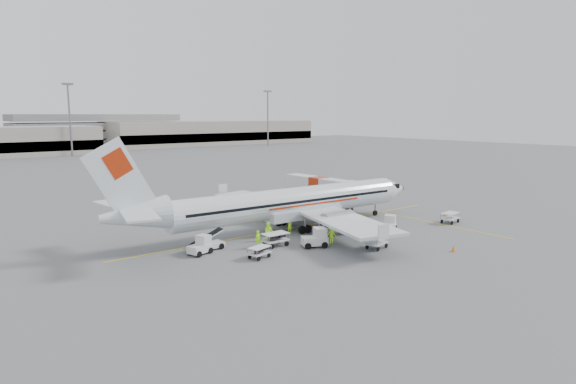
% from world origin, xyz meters
% --- Properties ---
extents(ground, '(360.00, 360.00, 0.00)m').
position_xyz_m(ground, '(0.00, 0.00, 0.00)').
color(ground, '#56595B').
extents(stripe_lead, '(44.00, 0.20, 0.01)m').
position_xyz_m(stripe_lead, '(0.00, 0.00, 0.01)').
color(stripe_lead, yellow).
rests_on(stripe_lead, ground).
extents(stripe_cross, '(0.20, 20.00, 0.01)m').
position_xyz_m(stripe_cross, '(14.00, -8.00, 0.01)').
color(stripe_cross, yellow).
rests_on(stripe_cross, ground).
extents(terminal_east, '(90.00, 26.00, 10.00)m').
position_xyz_m(terminal_east, '(70.00, 145.00, 5.00)').
color(terminal_east, gray).
rests_on(terminal_east, ground).
extents(parking_garage, '(62.00, 24.00, 14.00)m').
position_xyz_m(parking_garage, '(25.00, 160.00, 7.00)').
color(parking_garage, slate).
rests_on(parking_garage, ground).
extents(treeline, '(300.00, 3.00, 6.00)m').
position_xyz_m(treeline, '(0.00, 175.00, 3.00)').
color(treeline, black).
rests_on(treeline, ground).
extents(mast_center, '(3.20, 1.20, 22.00)m').
position_xyz_m(mast_center, '(5.00, 118.00, 11.00)').
color(mast_center, slate).
rests_on(mast_center, ground).
extents(mast_east, '(3.20, 1.20, 22.00)m').
position_xyz_m(mast_east, '(80.00, 118.00, 11.00)').
color(mast_east, slate).
rests_on(mast_east, ground).
extents(aircraft, '(39.72, 31.83, 10.57)m').
position_xyz_m(aircraft, '(-1.24, -0.44, 5.28)').
color(aircraft, silver).
rests_on(aircraft, ground).
extents(jet_bridge, '(3.65, 15.71, 4.09)m').
position_xyz_m(jet_bridge, '(10.33, 8.19, 2.05)').
color(jet_bridge, silver).
rests_on(jet_bridge, ground).
extents(belt_loader, '(4.43, 1.84, 2.36)m').
position_xyz_m(belt_loader, '(-12.85, -2.00, 1.18)').
color(belt_loader, silver).
rests_on(belt_loader, ground).
extents(tug_fore, '(2.56, 2.26, 1.72)m').
position_xyz_m(tug_fore, '(6.54, -7.73, 0.86)').
color(tug_fore, silver).
rests_on(tug_fore, ground).
extents(tug_mid, '(2.80, 2.30, 1.89)m').
position_xyz_m(tug_mid, '(-4.10, -7.45, 0.94)').
color(tug_mid, silver).
rests_on(tug_mid, ground).
extents(tug_aft, '(2.49, 1.90, 1.70)m').
position_xyz_m(tug_aft, '(-14.05, -2.84, 0.85)').
color(tug_aft, silver).
rests_on(tug_aft, ground).
extents(cart_loaded_a, '(2.26, 1.67, 1.06)m').
position_xyz_m(cart_loaded_a, '(-10.44, -7.24, 0.53)').
color(cart_loaded_a, silver).
rests_on(cart_loaded_a, ground).
extents(cart_loaded_b, '(2.55, 1.54, 1.31)m').
position_xyz_m(cart_loaded_b, '(-6.93, -4.90, 0.66)').
color(cart_loaded_b, silver).
rests_on(cart_loaded_b, ground).
extents(cart_empty_a, '(2.50, 1.78, 1.18)m').
position_xyz_m(cart_empty_a, '(0.24, -11.56, 0.59)').
color(cart_empty_a, silver).
rests_on(cart_empty_a, ground).
extents(cart_empty_b, '(2.57, 1.74, 1.25)m').
position_xyz_m(cart_empty_b, '(15.48, -9.42, 0.62)').
color(cart_empty_b, silver).
rests_on(cart_empty_b, ground).
extents(cone_nose, '(0.40, 0.40, 0.66)m').
position_xyz_m(cone_nose, '(18.70, -6.59, 0.33)').
color(cone_nose, orange).
rests_on(cone_nose, ground).
extents(cone_port, '(0.35, 0.35, 0.56)m').
position_xyz_m(cone_port, '(-1.90, 18.60, 0.28)').
color(cone_port, orange).
rests_on(cone_port, ground).
extents(cone_stbd, '(0.40, 0.40, 0.65)m').
position_xyz_m(cone_stbd, '(5.11, -16.71, 0.33)').
color(cone_stbd, orange).
rests_on(cone_stbd, ground).
extents(crew_a, '(0.62, 0.44, 1.58)m').
position_xyz_m(crew_a, '(-2.47, -1.50, 0.79)').
color(crew_a, '#ABF81E').
rests_on(crew_a, ground).
extents(crew_b, '(1.15, 1.17, 1.90)m').
position_xyz_m(crew_b, '(-6.23, -2.81, 0.95)').
color(crew_b, '#ABF81E').
rests_on(crew_b, ground).
extents(crew_c, '(1.17, 1.26, 1.70)m').
position_xyz_m(crew_c, '(-1.89, -7.50, 0.85)').
color(crew_c, '#ABF81E').
rests_on(crew_c, ground).
extents(crew_d, '(1.10, 0.86, 1.74)m').
position_xyz_m(crew_d, '(-8.65, -4.41, 0.87)').
color(crew_d, '#ABF81E').
rests_on(crew_d, ground).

